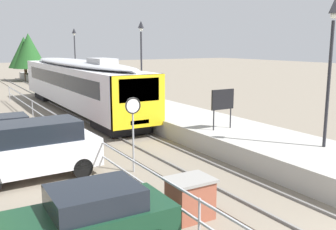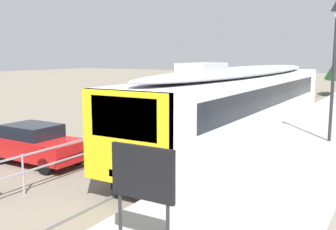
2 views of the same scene
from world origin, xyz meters
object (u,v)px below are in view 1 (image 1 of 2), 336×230
(platform_lamp_mid_platform, at_px, (141,45))
(parked_hatchback_red, at_px, (9,131))
(speed_limit_sign, at_px, (133,116))
(parked_suv_white, at_px, (33,149))
(platform_lamp_near_end, at_px, (331,46))
(commuter_train, at_px, (78,82))
(platform_lamp_far_end, at_px, (75,45))
(platform_notice_board, at_px, (223,101))
(parked_hatchback_dark_green, at_px, (87,220))
(brick_utility_cabinet, at_px, (190,198))

(platform_lamp_mid_platform, height_order, parked_hatchback_red, platform_lamp_mid_platform)
(speed_limit_sign, bearing_deg, parked_hatchback_red, 120.50)
(parked_suv_white, bearing_deg, parked_hatchback_red, 91.33)
(platform_lamp_near_end, height_order, platform_lamp_mid_platform, same)
(platform_lamp_mid_platform, relative_size, parked_hatchback_red, 1.33)
(platform_lamp_near_end, bearing_deg, parked_hatchback_red, 136.26)
(commuter_train, relative_size, parked_suv_white, 4.09)
(parked_hatchback_red, bearing_deg, platform_lamp_far_end, 65.04)
(platform_notice_board, xyz_separation_m, parked_hatchback_dark_green, (-8.20, -5.45, -1.40))
(brick_utility_cabinet, distance_m, parked_suv_white, 6.18)
(commuter_train, distance_m, parked_suv_white, 13.41)
(parked_hatchback_red, bearing_deg, platform_notice_board, -30.55)
(platform_notice_board, relative_size, parked_hatchback_red, 0.45)
(brick_utility_cabinet, height_order, parked_hatchback_red, parked_hatchback_red)
(platform_lamp_mid_platform, distance_m, parked_suv_white, 14.60)
(platform_lamp_mid_platform, distance_m, platform_lamp_far_end, 15.02)
(platform_notice_board, bearing_deg, commuter_train, 102.10)
(platform_notice_board, height_order, parked_hatchback_red, platform_notice_board)
(parked_hatchback_dark_green, bearing_deg, platform_lamp_far_end, 72.93)
(platform_lamp_far_end, distance_m, speed_limit_sign, 27.45)
(commuter_train, xyz_separation_m, parked_suv_white, (-5.55, -12.16, -1.08))
(platform_lamp_near_end, xyz_separation_m, parked_suv_white, (-9.56, 4.58, -3.56))
(parked_hatchback_dark_green, bearing_deg, parked_hatchback_red, 90.62)
(platform_notice_board, bearing_deg, speed_limit_sign, -169.13)
(parked_suv_white, bearing_deg, platform_lamp_near_end, -25.59)
(platform_notice_board, bearing_deg, platform_lamp_near_end, -72.65)
(platform_lamp_mid_platform, bearing_deg, platform_lamp_far_end, 90.00)
(platform_lamp_near_end, bearing_deg, platform_notice_board, 107.35)
(platform_lamp_far_end, bearing_deg, commuter_train, -106.81)
(platform_lamp_mid_platform, distance_m, parked_hatchback_red, 11.89)
(commuter_train, bearing_deg, brick_utility_cabinet, -98.29)
(brick_utility_cabinet, bearing_deg, parked_hatchback_dark_green, -174.52)
(platform_lamp_near_end, relative_size, parked_hatchback_red, 1.33)
(parked_hatchback_dark_green, bearing_deg, commuter_train, 72.74)
(platform_lamp_near_end, height_order, platform_lamp_far_end, same)
(platform_lamp_near_end, height_order, parked_hatchback_dark_green, platform_lamp_near_end)
(parked_hatchback_dark_green, bearing_deg, platform_lamp_near_end, 6.56)
(platform_lamp_far_end, height_order, parked_hatchback_red, platform_lamp_far_end)
(platform_lamp_near_end, distance_m, parked_hatchback_dark_green, 10.36)
(speed_limit_sign, bearing_deg, brick_utility_cabinet, -94.65)
(platform_lamp_far_end, bearing_deg, parked_hatchback_red, -114.96)
(platform_lamp_mid_platform, bearing_deg, platform_notice_board, -97.26)
(platform_notice_board, relative_size, parked_suv_white, 0.39)
(platform_lamp_far_end, relative_size, brick_utility_cabinet, 4.42)
(platform_lamp_mid_platform, relative_size, speed_limit_sign, 1.91)
(platform_notice_board, distance_m, speed_limit_sign, 4.96)
(parked_hatchback_dark_green, bearing_deg, platform_lamp_mid_platform, 59.33)
(platform_notice_board, relative_size, brick_utility_cabinet, 1.49)
(parked_hatchback_red, bearing_deg, speed_limit_sign, -59.50)
(platform_lamp_mid_platform, bearing_deg, brick_utility_cabinet, -112.55)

